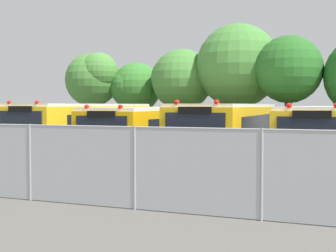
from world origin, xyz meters
The scene contains 12 objects.
ground_plane centered at (0.00, 0.00, 0.00)m, with size 160.00×160.00×0.00m, color #595651.
school_bus_0 centered at (-5.49, 0.15, 1.44)m, with size 2.58×9.92×2.73m.
school_bus_1 centered at (-1.87, -0.11, 1.35)m, with size 2.78×10.16×2.57m.
school_bus_2 centered at (1.72, -0.22, 1.43)m, with size 2.77×10.47×2.72m.
school_bus_3 centered at (5.48, -0.03, 1.38)m, with size 2.55×10.88×2.62m.
tree_0 centered at (-9.82, 8.28, 4.35)m, with size 3.78×3.62×6.05m.
tree_1 centered at (-7.17, 9.05, 3.69)m, with size 3.34×3.36×5.39m.
tree_2 centered at (-3.67, 8.33, 4.15)m, with size 3.85×3.85×6.06m.
tree_3 centered at (-0.09, 8.41, 4.87)m, with size 5.04×5.04×7.42m.
tree_4 centered at (3.19, 7.20, 4.57)m, with size 3.76×3.76×6.40m.
chainlink_fence centered at (0.17, -9.51, 1.06)m, with size 15.46×0.07×2.04m.
traffic_cone centered at (1.50, -7.73, 0.34)m, with size 0.51×0.51×0.67m, color #EA5914.
Camera 1 is at (6.69, -19.96, 2.55)m, focal length 51.19 mm.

